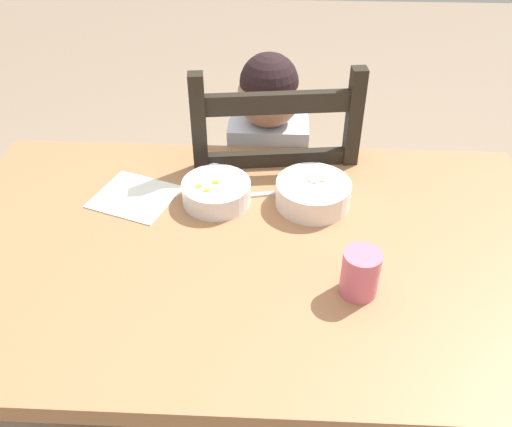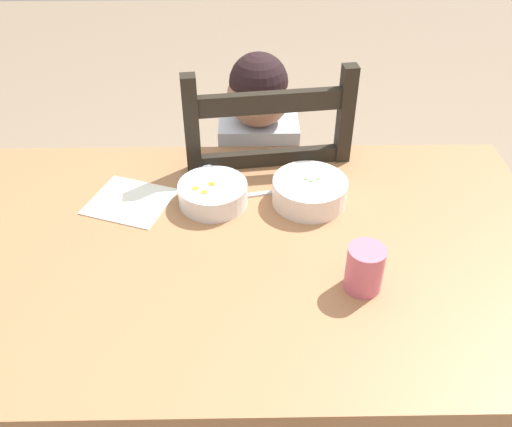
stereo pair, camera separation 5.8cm
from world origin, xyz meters
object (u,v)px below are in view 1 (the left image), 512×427
object	(u,v)px
dining_table	(248,280)
dining_chair	(269,211)
bowl_of_carrots	(216,191)
spoon	(250,195)
drinking_cup	(360,273)
child_figure	(268,165)
bowl_of_peas	(313,193)

from	to	relation	value
dining_table	dining_chair	xyz separation A→B (m)	(0.04, 0.45, -0.15)
bowl_of_carrots	spoon	world-z (taller)	bowl_of_carrots
drinking_cup	child_figure	bearing A→B (deg)	108.36
bowl_of_peas	drinking_cup	distance (m)	0.29
dining_chair	drinking_cup	world-z (taller)	dining_chair
dining_table	spoon	size ratio (longest dim) A/B	9.60
spoon	drinking_cup	xyz separation A→B (m)	(0.22, -0.30, 0.04)
dining_table	bowl_of_peas	bearing A→B (deg)	47.43
dining_table	spoon	distance (m)	0.21
child_figure	bowl_of_carrots	bearing A→B (deg)	-110.87
bowl_of_peas	spoon	bearing A→B (deg)	171.24
drinking_cup	bowl_of_peas	bearing A→B (deg)	105.63
dining_table	child_figure	distance (m)	0.45
child_figure	bowl_of_peas	size ratio (longest dim) A/B	5.44
dining_chair	bowl_of_carrots	size ratio (longest dim) A/B	6.02
dining_table	drinking_cup	xyz separation A→B (m)	(0.22, -0.12, 0.15)
bowl_of_peas	drinking_cup	size ratio (longest dim) A/B	1.80
dining_table	spoon	xyz separation A→B (m)	(-0.00, 0.18, 0.11)
bowl_of_peas	child_figure	bearing A→B (deg)	110.86
dining_table	child_figure	bearing A→B (deg)	86.23
spoon	drinking_cup	distance (m)	0.38
dining_table	child_figure	xyz separation A→B (m)	(0.03, 0.45, 0.01)
dining_table	bowl_of_carrots	distance (m)	0.22
child_figure	dining_chair	bearing A→B (deg)	22.90
dining_chair	bowl_of_peas	distance (m)	0.43
dining_table	bowl_of_carrots	size ratio (longest dim) A/B	8.31
spoon	dining_chair	bearing A→B (deg)	81.51
bowl_of_peas	dining_chair	bearing A→B (deg)	109.51
child_figure	drinking_cup	distance (m)	0.62
bowl_of_peas	drinking_cup	bearing A→B (deg)	-74.37
bowl_of_carrots	dining_table	bearing A→B (deg)	-61.80
dining_chair	drinking_cup	size ratio (longest dim) A/B	10.01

